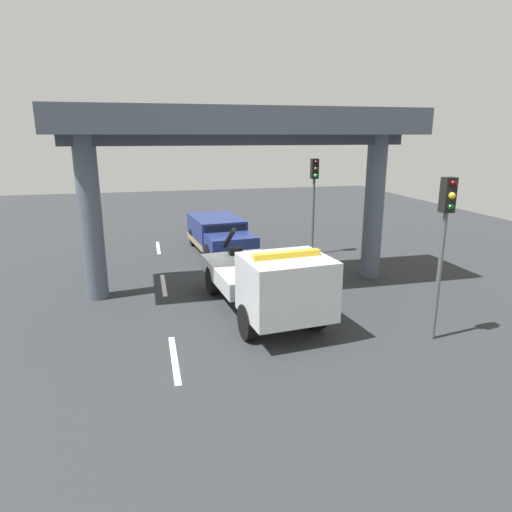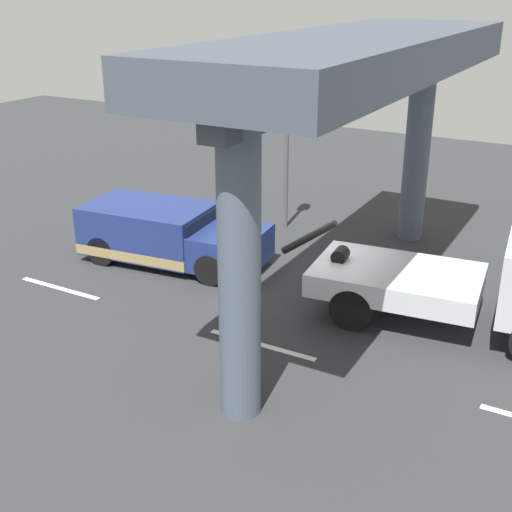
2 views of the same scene
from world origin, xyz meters
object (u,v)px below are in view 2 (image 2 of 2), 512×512
Objects in this scene: traffic_light_near at (288,127)px; traffic_cone_orange at (328,259)px; towed_van_green at (166,235)px; tow_truck_white at (484,283)px.

traffic_light_near reaches higher than traffic_cone_orange.
traffic_light_near is at bearing 135.68° from traffic_cone_orange.
towed_van_green is at bearing -111.90° from traffic_light_near.
towed_van_green reaches higher than traffic_cone_orange.
traffic_cone_orange is (4.26, 1.66, -0.48)m from towed_van_green.
tow_truck_white is 1.65× the size of traffic_light_near.
tow_truck_white is 1.36× the size of towed_van_green.
traffic_light_near is (-6.97, 4.09, 2.04)m from tow_truck_white.
towed_van_green is at bearing -179.42° from tow_truck_white.
traffic_light_near reaches higher than towed_van_green.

